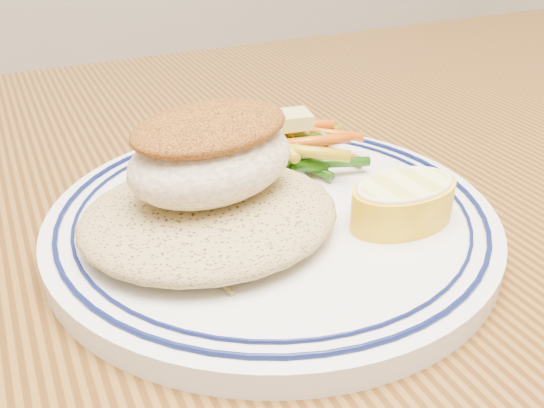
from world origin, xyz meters
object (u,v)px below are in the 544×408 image
(rice_pilaf, at_px, (210,210))
(fish_fillet, at_px, (211,152))
(vegetable_pile, at_px, (293,145))
(lemon_wedge, at_px, (403,200))
(dining_table, at_px, (340,360))
(plate, at_px, (272,219))

(rice_pilaf, xyz_separation_m, fish_fillet, (0.00, 0.01, 0.03))
(vegetable_pile, distance_m, lemon_wedge, 0.10)
(dining_table, bearing_deg, vegetable_pile, 86.48)
(rice_pilaf, distance_m, lemon_wedge, 0.11)
(dining_table, relative_size, lemon_wedge, 21.49)
(vegetable_pile, bearing_deg, plate, -127.58)
(plate, distance_m, fish_fillet, 0.06)
(lemon_wedge, bearing_deg, rice_pilaf, 160.27)
(fish_fillet, xyz_separation_m, vegetable_pile, (0.08, 0.06, -0.03))
(vegetable_pile, xyz_separation_m, lemon_wedge, (0.02, -0.10, 0.00))
(plate, height_order, lemon_wedge, lemon_wedge)
(vegetable_pile, bearing_deg, lemon_wedge, -78.20)
(rice_pilaf, relative_size, vegetable_pile, 1.38)
(dining_table, bearing_deg, fish_fillet, 158.97)
(fish_fillet, height_order, lemon_wedge, fish_fillet)
(plate, distance_m, rice_pilaf, 0.05)
(dining_table, xyz_separation_m, lemon_wedge, (0.03, -0.01, 0.13))
(fish_fillet, bearing_deg, vegetable_pile, 35.08)
(plate, distance_m, lemon_wedge, 0.08)
(rice_pilaf, height_order, fish_fillet, fish_fillet)
(dining_table, bearing_deg, lemon_wedge, -29.43)
(rice_pilaf, bearing_deg, plate, 8.32)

